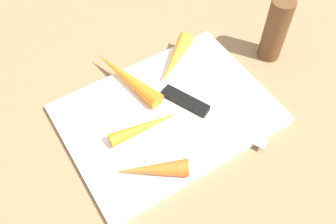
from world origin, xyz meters
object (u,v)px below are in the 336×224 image
object	(u,v)px
carrot_long	(147,126)
carrot_shortest	(152,169)
cutting_board	(168,114)
knife	(193,106)
carrot_short	(175,59)
carrot_longest	(126,77)
pepper_grinder	(276,30)

from	to	relation	value
carrot_long	carrot_shortest	xyz separation A→B (m)	(0.03, 0.08, 0.00)
cutting_board	carrot_shortest	size ratio (longest dim) A/B	3.16
knife	carrot_short	distance (m)	0.11
carrot_longest	carrot_shortest	world-z (taller)	same
cutting_board	carrot_longest	size ratio (longest dim) A/B	2.19
carrot_long	carrot_longest	bearing A→B (deg)	84.64
carrot_long	carrot_shortest	bearing A→B (deg)	-108.86
carrot_longest	carrot_short	size ratio (longest dim) A/B	1.34
carrot_long	carrot_shortest	world-z (taller)	carrot_shortest
cutting_board	pepper_grinder	distance (m)	0.26
carrot_short	pepper_grinder	world-z (taller)	pepper_grinder
carrot_long	pepper_grinder	size ratio (longest dim) A/B	0.99
carrot_longest	pepper_grinder	distance (m)	0.29
carrot_long	carrot_short	size ratio (longest dim) A/B	1.06
cutting_board	carrot_long	bearing A→B (deg)	13.43
cutting_board	carrot_long	xyz separation A→B (m)	(0.05, 0.01, 0.02)
knife	pepper_grinder	world-z (taller)	pepper_grinder
carrot_longest	knife	bearing A→B (deg)	-162.36
carrot_long	carrot_short	distance (m)	0.16
carrot_shortest	pepper_grinder	size ratio (longest dim) A/B	0.86
carrot_short	carrot_shortest	bearing A→B (deg)	12.71
carrot_long	pepper_grinder	distance (m)	0.31
cutting_board	carrot_shortest	distance (m)	0.12
knife	carrot_long	xyz separation A→B (m)	(0.09, -0.00, 0.01)
knife	carrot_short	xyz separation A→B (m)	(-0.03, -0.10, 0.01)
knife	carrot_longest	distance (m)	0.14
cutting_board	carrot_short	xyz separation A→B (m)	(-0.07, -0.09, 0.02)
cutting_board	knife	bearing A→B (deg)	159.50
carrot_shortest	pepper_grinder	world-z (taller)	pepper_grinder
knife	cutting_board	bearing A→B (deg)	-134.61
carrot_short	cutting_board	bearing A→B (deg)	15.32
cutting_board	carrot_longest	world-z (taller)	carrot_longest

